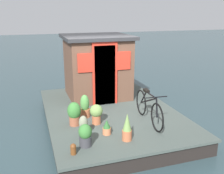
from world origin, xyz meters
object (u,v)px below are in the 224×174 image
potted_plant_sage (96,113)px  potted_plant_geranium (74,113)px  mooring_bollard (73,149)px  potted_plant_basil (85,107)px  potted_plant_rosemary (127,128)px  potted_plant_lavender (83,126)px  bicycle (149,108)px  potted_plant_thyme (107,127)px  potted_plant_mint (85,135)px  houseboat_cabin (97,66)px

potted_plant_sage → potted_plant_geranium: (0.09, 0.51, 0.03)m
mooring_bollard → potted_plant_basil: bearing=-19.6°
potted_plant_rosemary → potted_plant_lavender: size_ratio=1.28×
potted_plant_rosemary → mooring_bollard: potted_plant_rosemary is taller
bicycle → potted_plant_thyme: size_ratio=5.01×
potted_plant_geranium → mooring_bollard: size_ratio=2.61×
bicycle → potted_plant_mint: bicycle is taller
potted_plant_rosemary → bicycle: bearing=-49.9°
houseboat_cabin → potted_plant_basil: (-1.58, 0.75, -0.69)m
potted_plant_rosemary → houseboat_cabin: bearing=-3.5°
potted_plant_mint → houseboat_cabin: bearing=-19.4°
mooring_bollard → potted_plant_sage: bearing=-32.7°
potted_plant_mint → potted_plant_basil: size_ratio=0.79×
potted_plant_thyme → houseboat_cabin: bearing=-10.8°
potted_plant_basil → potted_plant_lavender: size_ratio=1.28×
houseboat_cabin → potted_plant_geranium: size_ratio=3.53×
houseboat_cabin → potted_plant_mint: (-3.03, 1.06, -0.72)m
houseboat_cabin → potted_plant_sage: 2.26m
potted_plant_basil → houseboat_cabin: bearing=-25.5°
houseboat_cabin → potted_plant_lavender: (-2.58, 1.01, -0.73)m
houseboat_cabin → potted_plant_sage: (-2.07, 0.58, -0.69)m
potted_plant_lavender → mooring_bollard: bearing=153.1°
potted_plant_rosemary → potted_plant_lavender: potted_plant_rosemary is taller
potted_plant_basil → potted_plant_geranium: (-0.40, 0.34, 0.03)m
potted_plant_geranium → bicycle: bearing=-102.7°
mooring_bollard → potted_plant_mint: bearing=-50.8°
potted_plant_mint → potted_plant_rosemary: bearing=-91.9°
potted_plant_basil → potted_plant_thyme: 1.12m
potted_plant_mint → mooring_bollard: 0.39m
potted_plant_sage → potted_plant_mint: bearing=153.4°
potted_plant_mint → potted_plant_lavender: potted_plant_mint is taller
bicycle → potted_plant_thyme: bicycle is taller
potted_plant_thyme → potted_plant_geranium: (0.69, 0.58, 0.14)m
potted_plant_rosemary → potted_plant_sage: bearing=21.8°
potted_plant_rosemary → potted_plant_geranium: 1.41m
potted_plant_thyme → mooring_bollard: bearing=125.2°
potted_plant_lavender → potted_plant_geranium: potted_plant_geranium is taller
bicycle → potted_plant_mint: (-0.66, 1.70, -0.13)m
bicycle → potted_plant_geranium: 1.77m
potted_plant_basil → potted_plant_lavender: bearing=165.8°
bicycle → potted_plant_mint: 1.83m
houseboat_cabin → mooring_bollard: (-3.26, 1.35, -0.85)m
houseboat_cabin → potted_plant_lavender: bearing=158.7°
potted_plant_rosemary → potted_plant_geranium: (1.08, 0.90, 0.02)m
houseboat_cabin → potted_plant_rosemary: size_ratio=3.36×
houseboat_cabin → potted_plant_geranium: (-1.98, 1.09, -0.66)m
potted_plant_mint → potted_plant_geranium: bearing=1.5°
potted_plant_basil → potted_plant_sage: 0.52m
potted_plant_thyme → potted_plant_lavender: (0.09, 0.50, 0.07)m
potted_plant_lavender → potted_plant_mint: bearing=172.4°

